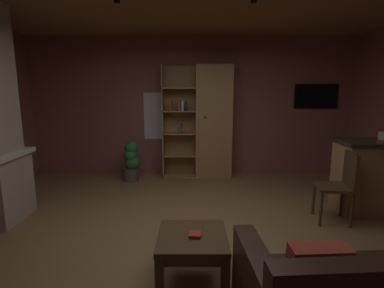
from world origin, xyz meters
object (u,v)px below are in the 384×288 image
at_px(bookshelf_cabinet, 210,122).
at_px(potted_floor_plant, 132,161).
at_px(dining_chair, 342,182).
at_px(wall_mounted_tv, 317,96).
at_px(coffee_table, 193,244).
at_px(table_book_0, 196,235).

xyz_separation_m(bookshelf_cabinet, potted_floor_plant, (-1.48, -0.31, -0.69)).
bearing_deg(dining_chair, potted_floor_plant, 149.66).
relative_size(dining_chair, wall_mounted_tv, 1.08).
distance_m(coffee_table, dining_chair, 2.26).
xyz_separation_m(coffee_table, potted_floor_plant, (-1.15, 2.99, 0.04)).
bearing_deg(dining_chair, coffee_table, -147.40).
bearing_deg(dining_chair, table_book_0, -146.56).
xyz_separation_m(bookshelf_cabinet, dining_chair, (1.57, -2.09, -0.55)).
bearing_deg(wall_mounted_tv, table_book_0, -124.63).
xyz_separation_m(potted_floor_plant, wall_mounted_tv, (3.61, 0.52, 1.19)).
xyz_separation_m(dining_chair, potted_floor_plant, (-3.04, 1.78, -0.15)).
height_order(coffee_table, wall_mounted_tv, wall_mounted_tv).
distance_m(bookshelf_cabinet, wall_mounted_tv, 2.20).
relative_size(table_book_0, dining_chair, 0.12).
bearing_deg(potted_floor_plant, coffee_table, -68.98).
distance_m(table_book_0, dining_chair, 2.25).
xyz_separation_m(coffee_table, dining_chair, (1.89, 1.21, 0.18)).
distance_m(bookshelf_cabinet, coffee_table, 3.40).
bearing_deg(wall_mounted_tv, bookshelf_cabinet, -174.37).
xyz_separation_m(table_book_0, dining_chair, (1.87, 1.24, 0.08)).
height_order(bookshelf_cabinet, coffee_table, bookshelf_cabinet).
distance_m(table_book_0, wall_mounted_tv, 4.44).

